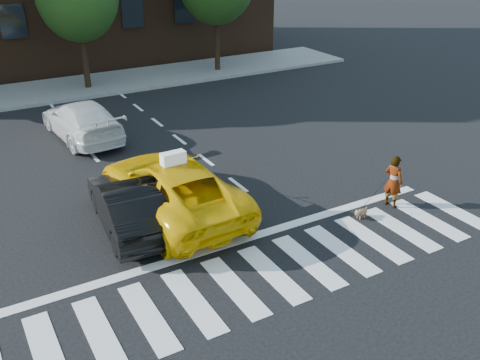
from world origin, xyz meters
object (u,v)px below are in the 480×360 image
object	(u,v)px
black_sedan	(128,204)
woman	(393,181)
dog	(361,213)
white_suv	(82,120)
taxi	(172,187)

from	to	relation	value
black_sedan	woman	bearing A→B (deg)	164.28
black_sedan	dog	bearing A→B (deg)	159.18
white_suv	dog	bearing A→B (deg)	111.91
black_sedan	white_suv	xyz separation A→B (m)	(0.70, 7.11, 0.02)
taxi	dog	size ratio (longest dim) A/B	10.95
white_suv	dog	xyz separation A→B (m)	(4.86, -9.78, -0.52)
taxi	white_suv	world-z (taller)	taxi
dog	woman	bearing A→B (deg)	-5.06
taxi	black_sedan	distance (m)	1.33
dog	black_sedan	bearing A→B (deg)	143.29
black_sedan	woman	xyz separation A→B (m)	(6.78, -2.54, 0.10)
white_suv	woman	distance (m)	11.41
woman	dog	bearing A→B (deg)	81.84
taxi	white_suv	xyz separation A→B (m)	(-0.61, 6.93, -0.08)
woman	dog	size ratio (longest dim) A/B	3.03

